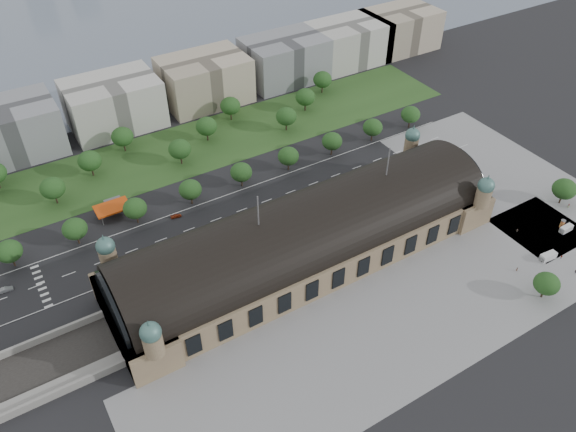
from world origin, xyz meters
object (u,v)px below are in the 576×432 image
parked_car_1 (121,288)px  pedestrian_5 (569,206)px  bus_mid (256,212)px  bus_east (340,189)px  petrol_station (113,205)px  pedestrian_2 (517,230)px  pedestrian_4 (575,272)px  van_east (566,229)px  traffic_car_4 (286,202)px  parked_car_6 (235,242)px  advertising_column (562,224)px  parked_car_5 (197,250)px  parked_car_2 (161,266)px  van_south (547,257)px  traffic_car_1 (6,290)px  traffic_car_2 (107,260)px  parked_car_3 (193,253)px  pedestrian_1 (517,269)px  parked_car_4 (169,268)px  traffic_car_6 (416,152)px  traffic_car_3 (176,216)px  parked_car_0 (127,277)px  bus_west (225,233)px

parked_car_1 → pedestrian_5: size_ratio=2.66×
parked_car_1 → pedestrian_5: bearing=39.7°
bus_mid → bus_east: size_ratio=0.91×
petrol_station → pedestrian_2: size_ratio=7.79×
pedestrian_4 → van_east: bearing=162.4°
pedestrian_2 → traffic_car_4: bearing=4.8°
parked_car_6 → advertising_column: (117.37, -59.87, 1.21)m
parked_car_5 → parked_car_2: bearing=-122.1°
van_south → pedestrian_5: bearing=31.1°
traffic_car_1 → pedestrian_4: bearing=-115.4°
traffic_car_2 → parked_car_1: size_ratio=0.94×
advertising_column → pedestrian_2: advertising_column is taller
parked_car_3 → pedestrian_1: size_ratio=2.11×
traffic_car_4 → parked_car_5: bearing=-82.8°
traffic_car_2 → pedestrian_1: bearing=57.6°
traffic_car_1 → van_south: (178.43, -89.51, 0.54)m
van_east → pedestrian_4: bearing=-134.5°
parked_car_2 → van_south: size_ratio=0.82×
petrol_station → parked_car_4: 44.79m
pedestrian_5 → advertising_column: bearing=-71.6°
traffic_car_4 → bus_east: 24.75m
van_south → pedestrian_5: van_south is taller
traffic_car_6 → petrol_station: bearing=-98.1°
bus_mid → pedestrian_2: bus_mid is taller
parked_car_5 → pedestrian_1: 120.61m
bus_mid → van_east: size_ratio=2.04×
bus_mid → parked_car_5: bearing=101.4°
traffic_car_6 → parked_car_2: bearing=-80.8°
traffic_car_6 → van_south: bearing=0.5°
pedestrian_1 → pedestrian_5: pedestrian_5 is taller
parked_car_2 → bus_east: bearing=58.1°
petrol_station → traffic_car_1: size_ratio=2.83×
petrol_station → parked_car_5: bearing=-64.2°
traffic_car_3 → bus_east: 70.93m
pedestrian_4 → bus_east: bearing=-125.7°
traffic_car_3 → van_south: van_south is taller
parked_car_0 → pedestrian_5: 181.98m
petrol_station → van_south: size_ratio=2.08×
bus_mid → parked_car_2: bearing=99.0°
parked_car_0 → parked_car_1: (-3.71, -4.00, -0.02)m
pedestrian_4 → pedestrian_5: size_ratio=0.84×
petrol_station → bus_west: bearing=-49.6°
traffic_car_6 → bus_mid: (-88.00, -1.21, 1.01)m
traffic_car_3 → parked_car_1: 42.25m
parked_car_1 → parked_car_5: (31.41, 4.00, 0.05)m
traffic_car_3 → parked_car_5: bearing=-174.9°
parked_car_6 → bus_west: bearing=169.4°
traffic_car_3 → parked_car_5: parked_car_5 is taller
parked_car_2 → parked_car_0: bearing=-131.1°
bus_mid → pedestrian_5: (115.08, -63.99, -0.73)m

